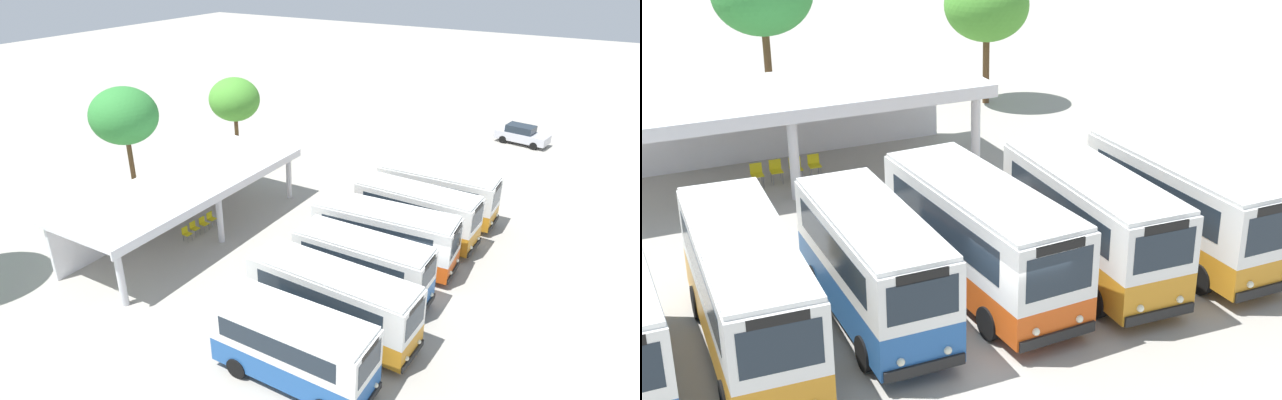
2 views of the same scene
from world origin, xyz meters
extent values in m
plane|color=#A39E93|center=(0.00, 0.00, 0.00)|extent=(180.00, 180.00, 0.00)
cylinder|color=black|center=(-8.02, 4.14, 0.45)|extent=(0.22, 0.90, 0.90)
cube|color=#1E2833|center=(-7.99, 2.23, 2.31)|extent=(0.07, 5.20, 0.88)
cylinder|color=black|center=(-4.88, -0.16, 0.45)|extent=(0.26, 0.91, 0.90)
cylinder|color=black|center=(-6.93, -0.07, 0.45)|extent=(0.26, 0.91, 0.90)
cylinder|color=black|center=(-4.66, 4.62, 0.45)|extent=(0.26, 0.91, 0.90)
cylinder|color=black|center=(-6.71, 4.72, 0.45)|extent=(0.26, 0.91, 0.90)
cube|color=orange|center=(-5.79, 2.28, 0.91)|extent=(2.51, 7.81, 1.06)
cube|color=silver|center=(-5.79, 2.28, 2.27)|extent=(2.51, 7.81, 1.67)
cube|color=silver|center=(-5.79, 2.28, 3.17)|extent=(2.43, 7.58, 0.12)
cube|color=#1E2833|center=(-5.97, -1.56, 2.32)|extent=(1.76, 0.13, 1.08)
cube|color=black|center=(-5.97, -1.56, 2.99)|extent=(1.29, 0.11, 0.24)
cube|color=#1E2833|center=(-4.72, 2.33, 2.32)|extent=(0.33, 6.17, 0.92)
cube|color=#1E2833|center=(-6.85, 2.43, 2.32)|extent=(0.33, 6.17, 0.92)
cylinder|color=black|center=(-1.52, 0.37, 0.45)|extent=(0.23, 0.90, 0.90)
cylinder|color=black|center=(-3.56, 0.39, 0.45)|extent=(0.23, 0.90, 0.90)
cylinder|color=black|center=(-1.48, 4.52, 0.45)|extent=(0.23, 0.90, 0.90)
cylinder|color=black|center=(-3.52, 4.54, 0.45)|extent=(0.23, 0.90, 0.90)
cube|color=#23569E|center=(-2.52, 2.46, 0.93)|extent=(2.20, 6.71, 1.09)
cube|color=white|center=(-2.52, 2.46, 2.23)|extent=(2.20, 6.71, 1.51)
cube|color=white|center=(-2.52, 2.46, 3.04)|extent=(2.13, 6.51, 0.12)
cube|color=black|center=(-2.55, -0.92, 0.52)|extent=(2.03, 0.12, 0.28)
cube|color=#1E2833|center=(-2.55, -0.87, 2.28)|extent=(1.75, 0.07, 0.98)
cube|color=black|center=(-2.55, -0.87, 2.86)|extent=(1.28, 0.06, 0.24)
cube|color=#1E2833|center=(-1.46, 2.55, 2.28)|extent=(0.09, 5.36, 0.83)
cube|color=#1E2833|center=(-3.58, 2.57, 2.28)|extent=(0.09, 5.36, 0.83)
sphere|color=#EAEACC|center=(-1.96, -0.91, 0.83)|extent=(0.20, 0.20, 0.20)
sphere|color=#EAEACC|center=(-3.14, -0.90, 0.83)|extent=(0.20, 0.20, 0.20)
cylinder|color=black|center=(1.99, 0.48, 0.45)|extent=(0.27, 0.91, 0.90)
cylinder|color=black|center=(-0.24, 0.37, 0.45)|extent=(0.27, 0.91, 0.90)
cylinder|color=black|center=(1.75, 5.20, 0.45)|extent=(0.27, 0.91, 0.90)
cylinder|color=black|center=(-0.48, 5.08, 0.45)|extent=(0.27, 0.91, 0.90)
cube|color=#D14C14|center=(0.75, 2.78, 0.84)|extent=(2.71, 7.72, 0.92)
cube|color=silver|center=(0.75, 2.78, 2.17)|extent=(2.71, 7.72, 1.75)
cube|color=silver|center=(0.75, 2.78, 3.10)|extent=(2.63, 7.49, 0.12)
cube|color=black|center=(0.95, -1.05, 0.52)|extent=(2.21, 0.21, 0.28)
cube|color=#1E2833|center=(0.94, -1.01, 2.22)|extent=(1.91, 0.15, 1.13)
cube|color=black|center=(0.94, -1.01, 2.92)|extent=(1.40, 0.12, 0.24)
cube|color=#1E2833|center=(1.90, 2.94, 2.22)|extent=(0.35, 6.09, 0.96)
cube|color=#1E2833|center=(-0.40, 2.82, 2.22)|extent=(0.35, 6.09, 0.96)
sphere|color=#EAEACC|center=(1.59, -1.01, 0.83)|extent=(0.20, 0.20, 0.20)
sphere|color=#EAEACC|center=(0.31, -1.07, 0.83)|extent=(0.20, 0.20, 0.20)
cylinder|color=black|center=(4.97, 0.05, 0.45)|extent=(0.26, 0.91, 0.90)
cylinder|color=black|center=(2.88, 0.15, 0.45)|extent=(0.26, 0.91, 0.90)
cylinder|color=black|center=(5.17, 4.40, 0.45)|extent=(0.26, 0.91, 0.90)
cylinder|color=black|center=(3.08, 4.50, 0.45)|extent=(0.26, 0.91, 0.90)
cube|color=orange|center=(4.03, 2.28, 0.93)|extent=(2.51, 7.11, 1.10)
cube|color=silver|center=(4.03, 2.28, 2.27)|extent=(2.51, 7.11, 1.57)
cube|color=silver|center=(4.03, 2.28, 3.12)|extent=(2.43, 6.90, 0.12)
cube|color=black|center=(3.87, -1.26, 0.52)|extent=(2.09, 0.19, 0.28)
cube|color=#1E2833|center=(3.87, -1.22, 2.32)|extent=(1.80, 0.13, 1.02)
cube|color=black|center=(3.87, -1.22, 2.94)|extent=(1.32, 0.11, 0.24)
cube|color=#1E2833|center=(5.12, 2.33, 2.32)|extent=(0.29, 5.61, 0.87)
cube|color=#1E2833|center=(2.95, 2.42, 2.32)|extent=(0.29, 5.61, 0.87)
sphere|color=#EAEACC|center=(4.47, -1.28, 0.83)|extent=(0.20, 0.20, 0.20)
sphere|color=#EAEACC|center=(3.26, -1.22, 0.83)|extent=(0.20, 0.20, 0.20)
cylinder|color=black|center=(8.38, -0.04, 0.45)|extent=(0.22, 0.90, 0.90)
cylinder|color=black|center=(6.23, -0.04, 0.45)|extent=(0.22, 0.90, 0.90)
cylinder|color=black|center=(8.38, 4.44, 0.45)|extent=(0.22, 0.90, 0.90)
cylinder|color=black|center=(6.22, 4.44, 0.45)|extent=(0.22, 0.90, 0.90)
cube|color=orange|center=(7.30, 2.20, 0.86)|extent=(2.25, 7.22, 0.95)
cube|color=silver|center=(7.30, 2.20, 2.17)|extent=(2.25, 7.22, 1.69)
cube|color=silver|center=(7.30, 2.20, 3.07)|extent=(2.19, 7.01, 0.12)
cube|color=black|center=(7.30, -1.44, 0.52)|extent=(2.14, 0.10, 0.28)
cube|color=#1E2833|center=(7.30, -1.39, 2.22)|extent=(1.85, 0.05, 1.10)
cube|color=black|center=(7.30, -1.39, 2.89)|extent=(1.35, 0.05, 0.24)
cube|color=#1E2833|center=(8.42, 2.30, 2.22)|extent=(0.04, 5.78, 0.93)
cube|color=#1E2833|center=(6.18, 2.30, 2.22)|extent=(0.04, 5.78, 0.93)
sphere|color=#EAEACC|center=(6.68, -1.43, 0.83)|extent=(0.20, 0.20, 0.20)
cylinder|color=silver|center=(-1.99, 11.77, 1.60)|extent=(0.36, 0.36, 3.20)
cylinder|color=silver|center=(5.09, 11.77, 1.60)|extent=(0.36, 0.36, 3.20)
cube|color=white|center=(-1.99, 16.41, 1.60)|extent=(14.95, 0.20, 3.20)
cube|color=white|center=(-1.99, 13.99, 3.30)|extent=(15.45, 5.54, 0.20)
cube|color=white|center=(-1.99, 11.27, 3.06)|extent=(15.45, 0.10, 0.28)
cylinder|color=slate|center=(-2.78, 13.31, 0.22)|extent=(0.03, 0.03, 0.44)
cylinder|color=slate|center=(-3.13, 13.33, 0.22)|extent=(0.03, 0.03, 0.44)
cylinder|color=slate|center=(-2.77, 13.66, 0.22)|extent=(0.03, 0.03, 0.44)
cylinder|color=slate|center=(-3.12, 13.68, 0.22)|extent=(0.03, 0.03, 0.44)
cube|color=yellow|center=(-2.95, 13.49, 0.46)|extent=(0.46, 0.46, 0.04)
cube|color=yellow|center=(-2.94, 13.69, 0.66)|extent=(0.44, 0.06, 0.40)
cylinder|color=slate|center=(-2.05, 13.38, 0.22)|extent=(0.03, 0.03, 0.44)
cylinder|color=slate|center=(-2.41, 13.40, 0.22)|extent=(0.03, 0.03, 0.44)
cylinder|color=slate|center=(-2.04, 13.74, 0.22)|extent=(0.03, 0.03, 0.44)
cylinder|color=slate|center=(-2.39, 13.75, 0.22)|extent=(0.03, 0.03, 0.44)
cube|color=yellow|center=(-2.22, 13.57, 0.46)|extent=(0.46, 0.46, 0.04)
cube|color=yellow|center=(-2.21, 13.77, 0.66)|extent=(0.44, 0.06, 0.40)
cylinder|color=slate|center=(-1.33, 13.31, 0.22)|extent=(0.03, 0.03, 0.44)
cylinder|color=slate|center=(-1.68, 13.33, 0.22)|extent=(0.03, 0.03, 0.44)
cylinder|color=slate|center=(-1.31, 13.66, 0.22)|extent=(0.03, 0.03, 0.44)
cylinder|color=slate|center=(-1.66, 13.68, 0.22)|extent=(0.03, 0.03, 0.44)
cube|color=yellow|center=(-1.49, 13.50, 0.46)|extent=(0.46, 0.46, 0.04)
cube|color=yellow|center=(-1.48, 13.70, 0.66)|extent=(0.44, 0.06, 0.40)
cylinder|color=slate|center=(-0.60, 13.36, 0.22)|extent=(0.03, 0.03, 0.44)
cylinder|color=slate|center=(-0.95, 13.37, 0.22)|extent=(0.03, 0.03, 0.44)
cylinder|color=slate|center=(-0.58, 13.71, 0.22)|extent=(0.03, 0.03, 0.44)
cylinder|color=slate|center=(-0.93, 13.73, 0.22)|extent=(0.03, 0.03, 0.44)
cube|color=yellow|center=(-0.77, 13.54, 0.46)|extent=(0.46, 0.46, 0.04)
cube|color=yellow|center=(-0.76, 13.74, 0.66)|extent=(0.44, 0.06, 0.40)
cylinder|color=brown|center=(-0.64, 20.23, 2.16)|extent=(0.32, 0.32, 4.33)
cylinder|color=brown|center=(9.68, 19.85, 1.59)|extent=(0.32, 0.32, 3.18)
ellipsoid|color=#4C9933|center=(9.68, 19.85, 4.68)|extent=(3.98, 3.98, 3.39)
camera|label=1|loc=(-22.51, -7.06, 15.57)|focal=30.24mm
camera|label=2|loc=(-9.37, -17.04, 11.86)|focal=49.83mm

